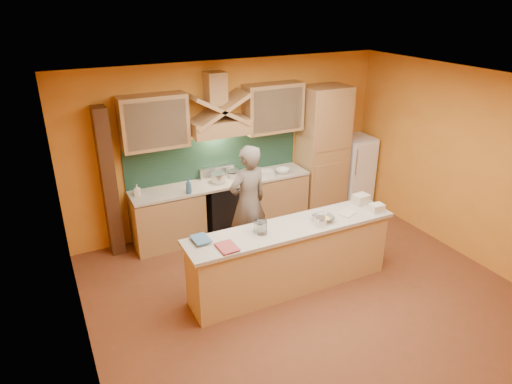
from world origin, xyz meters
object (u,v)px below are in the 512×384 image
stove (223,207)px  kitchen_scale (320,222)px  person (248,202)px  mixing_bowl (323,218)px  fridge (354,170)px

stove → kitchen_scale: kitchen_scale is taller
stove → kitchen_scale: size_ratio=7.27×
kitchen_scale → person: bearing=115.8°
kitchen_scale → mixing_bowl: 0.15m
kitchen_scale → mixing_bowl: (0.12, 0.10, -0.02)m
person → kitchen_scale: person is taller
fridge → stove: bearing=180.0°
person → mixing_bowl: size_ratio=6.42×
stove → fridge: 2.71m
stove → mixing_bowl: size_ratio=3.26×
stove → person: person is taller
fridge → kitchen_scale: (-2.16, -2.05, 0.35)m
person → kitchen_scale: 1.28m
person → mixing_bowl: bearing=109.3°
person → kitchen_scale: size_ratio=14.33×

